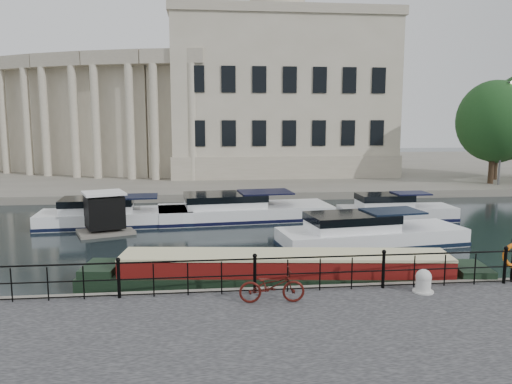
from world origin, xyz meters
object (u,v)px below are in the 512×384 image
Objects in this scene: mooring_bollard at (423,281)px; harbour_hut at (105,214)px; bicycle at (272,286)px; narrowboat at (285,277)px.

mooring_bollard is 16.43m from harbour_hut.
harbour_hut is at bearing 134.74° from mooring_bollard.
bicycle is 0.13× the size of narrowboat.
bicycle is 13.85m from harbour_hut.
harbour_hut reaches higher than narrowboat.
bicycle is at bearing -175.71° from mooring_bollard.
harbour_hut is at bearing 136.93° from narrowboat.
bicycle is 3.02m from narrowboat.
narrowboat is (-3.83, 2.47, -0.52)m from mooring_bollard.
narrowboat is at bearing -70.32° from harbour_hut.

